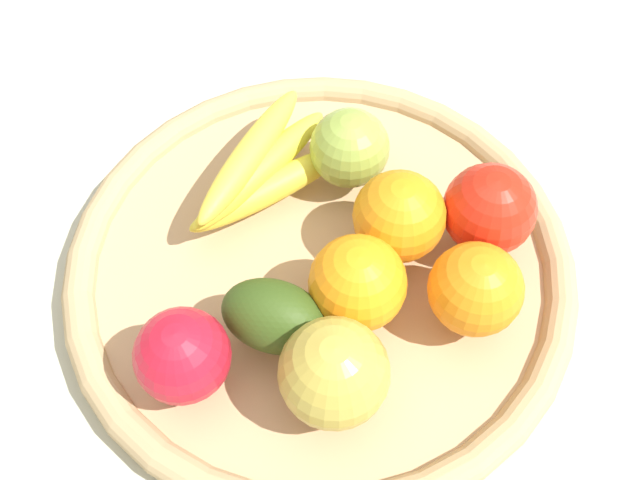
{
  "coord_description": "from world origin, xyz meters",
  "views": [
    {
      "loc": [
        -0.05,
        -0.31,
        0.53
      ],
      "look_at": [
        0.0,
        0.0,
        0.05
      ],
      "focal_mm": 40.05,
      "sensor_mm": 36.0,
      "label": 1
    }
  ],
  "objects_px": {
    "orange_0": "(358,283)",
    "apple_0": "(183,356)",
    "apple_2": "(350,148)",
    "orange_1": "(399,214)",
    "orange_2": "(475,289)",
    "apple_1": "(489,209)",
    "apple_3": "(334,373)",
    "banana_bunch": "(262,170)",
    "avocado": "(274,316)"
  },
  "relations": [
    {
      "from": "apple_0",
      "to": "banana_bunch",
      "type": "bearing_deg",
      "value": 64.81
    },
    {
      "from": "apple_1",
      "to": "apple_2",
      "type": "bearing_deg",
      "value": 138.56
    },
    {
      "from": "orange_0",
      "to": "orange_1",
      "type": "height_order",
      "value": "same"
    },
    {
      "from": "orange_0",
      "to": "avocado",
      "type": "bearing_deg",
      "value": -170.26
    },
    {
      "from": "orange_0",
      "to": "orange_1",
      "type": "distance_m",
      "value": 0.07
    },
    {
      "from": "apple_3",
      "to": "banana_bunch",
      "type": "xyz_separation_m",
      "value": [
        -0.02,
        0.2,
        -0.01
      ]
    },
    {
      "from": "apple_3",
      "to": "apple_0",
      "type": "bearing_deg",
      "value": 162.02
    },
    {
      "from": "apple_1",
      "to": "orange_1",
      "type": "xyz_separation_m",
      "value": [
        -0.07,
        0.01,
        -0.0
      ]
    },
    {
      "from": "apple_3",
      "to": "apple_2",
      "type": "relative_size",
      "value": 1.14
    },
    {
      "from": "apple_1",
      "to": "orange_1",
      "type": "bearing_deg",
      "value": 173.44
    },
    {
      "from": "apple_2",
      "to": "apple_3",
      "type": "bearing_deg",
      "value": -104.41
    },
    {
      "from": "avocado",
      "to": "apple_1",
      "type": "distance_m",
      "value": 0.19
    },
    {
      "from": "orange_0",
      "to": "apple_0",
      "type": "bearing_deg",
      "value": -165.42
    },
    {
      "from": "banana_bunch",
      "to": "apple_3",
      "type": "bearing_deg",
      "value": -82.85
    },
    {
      "from": "avocado",
      "to": "apple_2",
      "type": "xyz_separation_m",
      "value": [
        0.09,
        0.14,
        0.01
      ]
    },
    {
      "from": "banana_bunch",
      "to": "apple_1",
      "type": "bearing_deg",
      "value": -25.45
    },
    {
      "from": "avocado",
      "to": "apple_1",
      "type": "height_order",
      "value": "apple_1"
    },
    {
      "from": "orange_1",
      "to": "apple_3",
      "type": "bearing_deg",
      "value": -121.43
    },
    {
      "from": "avocado",
      "to": "orange_1",
      "type": "distance_m",
      "value": 0.13
    },
    {
      "from": "banana_bunch",
      "to": "orange_1",
      "type": "relative_size",
      "value": 2.14
    },
    {
      "from": "orange_1",
      "to": "apple_1",
      "type": "bearing_deg",
      "value": -6.56
    },
    {
      "from": "apple_3",
      "to": "orange_0",
      "type": "bearing_deg",
      "value": 65.58
    },
    {
      "from": "apple_2",
      "to": "orange_0",
      "type": "height_order",
      "value": "orange_0"
    },
    {
      "from": "orange_2",
      "to": "apple_1",
      "type": "height_order",
      "value": "apple_1"
    },
    {
      "from": "orange_0",
      "to": "banana_bunch",
      "type": "bearing_deg",
      "value": 113.16
    },
    {
      "from": "avocado",
      "to": "apple_1",
      "type": "bearing_deg",
      "value": 17.92
    },
    {
      "from": "apple_3",
      "to": "banana_bunch",
      "type": "bearing_deg",
      "value": 97.15
    },
    {
      "from": "banana_bunch",
      "to": "orange_1",
      "type": "distance_m",
      "value": 0.12
    },
    {
      "from": "apple_2",
      "to": "orange_1",
      "type": "relative_size",
      "value": 0.92
    },
    {
      "from": "banana_bunch",
      "to": "orange_1",
      "type": "xyz_separation_m",
      "value": [
        0.1,
        -0.07,
        0.01
      ]
    },
    {
      "from": "apple_1",
      "to": "apple_0",
      "type": "relative_size",
      "value": 1.08
    },
    {
      "from": "orange_0",
      "to": "orange_1",
      "type": "relative_size",
      "value": 1.0
    },
    {
      "from": "orange_1",
      "to": "orange_0",
      "type": "bearing_deg",
      "value": -128.69
    },
    {
      "from": "banana_bunch",
      "to": "orange_0",
      "type": "distance_m",
      "value": 0.14
    },
    {
      "from": "avocado",
      "to": "banana_bunch",
      "type": "xyz_separation_m",
      "value": [
        0.01,
        0.14,
        -0.0
      ]
    },
    {
      "from": "apple_1",
      "to": "apple_0",
      "type": "bearing_deg",
      "value": -161.77
    },
    {
      "from": "orange_1",
      "to": "apple_2",
      "type": "bearing_deg",
      "value": 107.46
    },
    {
      "from": "orange_1",
      "to": "apple_0",
      "type": "bearing_deg",
      "value": -152.99
    },
    {
      "from": "banana_bunch",
      "to": "apple_1",
      "type": "xyz_separation_m",
      "value": [
        0.17,
        -0.08,
        0.01
      ]
    },
    {
      "from": "orange_2",
      "to": "orange_0",
      "type": "bearing_deg",
      "value": 167.14
    },
    {
      "from": "apple_2",
      "to": "banana_bunch",
      "type": "bearing_deg",
      "value": -177.84
    },
    {
      "from": "avocado",
      "to": "apple_3",
      "type": "distance_m",
      "value": 0.07
    },
    {
      "from": "avocado",
      "to": "apple_1",
      "type": "xyz_separation_m",
      "value": [
        0.18,
        0.06,
        0.01
      ]
    },
    {
      "from": "apple_2",
      "to": "orange_1",
      "type": "distance_m",
      "value": 0.08
    },
    {
      "from": "apple_3",
      "to": "banana_bunch",
      "type": "distance_m",
      "value": 0.2
    },
    {
      "from": "avocado",
      "to": "apple_2",
      "type": "height_order",
      "value": "apple_2"
    },
    {
      "from": "orange_2",
      "to": "apple_1",
      "type": "relative_size",
      "value": 0.96
    },
    {
      "from": "avocado",
      "to": "orange_2",
      "type": "distance_m",
      "value": 0.15
    },
    {
      "from": "apple_0",
      "to": "orange_0",
      "type": "bearing_deg",
      "value": 14.58
    },
    {
      "from": "apple_1",
      "to": "orange_2",
      "type": "bearing_deg",
      "value": -115.16
    }
  ]
}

